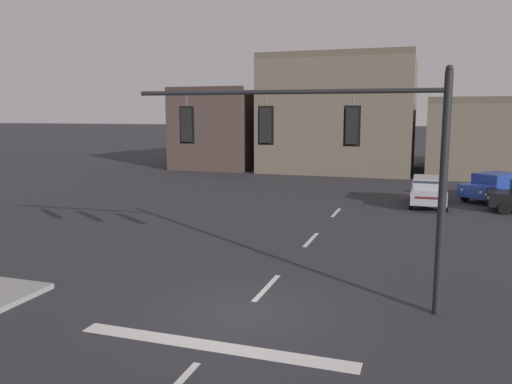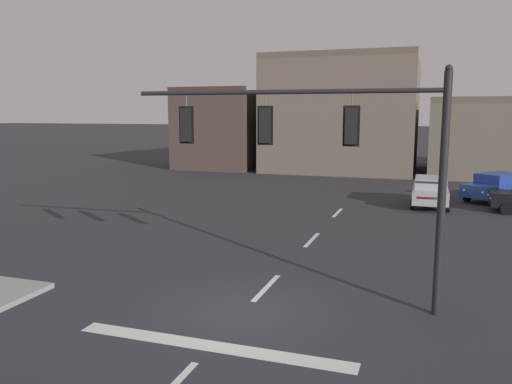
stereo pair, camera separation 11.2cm
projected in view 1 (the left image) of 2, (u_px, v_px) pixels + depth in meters
name	position (u px, v px, depth m)	size (l,w,h in m)	color
ground_plane	(244.00, 313.00, 13.05)	(400.00, 400.00, 0.00)	#2B2B30
stop_bar_paint	(213.00, 346.00, 11.18)	(6.40, 0.50, 0.01)	silver
lane_centreline	(267.00, 287.00, 14.93)	(0.16, 26.40, 0.01)	silver
signal_mast_near_side	(331.00, 144.00, 13.07)	(8.11, 0.59, 6.15)	black
car_lot_nearside	(428.00, 191.00, 27.89)	(1.95, 4.47, 1.61)	#9EA0A5
car_lot_middle	(495.00, 186.00, 29.59)	(4.13, 4.57, 1.61)	navy
building_row	(368.00, 127.00, 45.19)	(32.89, 13.82, 9.89)	#473833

